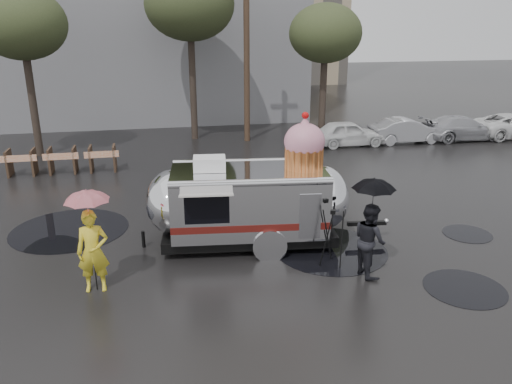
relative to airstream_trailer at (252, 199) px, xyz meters
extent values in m
plane|color=black|center=(-0.38, -2.09, -1.25)|extent=(120.00, 120.00, 0.00)
cylinder|color=black|center=(1.92, -0.84, -1.25)|extent=(2.91, 2.91, 0.01)
cylinder|color=black|center=(6.01, -0.64, -1.25)|extent=(1.33, 1.33, 0.01)
cylinder|color=black|center=(-4.90, 1.92, -1.25)|extent=(3.26, 3.26, 0.01)
cylinder|color=black|center=(0.01, 3.01, -1.25)|extent=(3.47, 3.47, 0.01)
cylinder|color=black|center=(4.16, -3.32, -1.25)|extent=(1.78, 1.78, 0.01)
cube|color=slate|center=(-4.38, 21.91, 5.25)|extent=(22.00, 12.00, 13.00)
cylinder|color=#473323|center=(2.12, 11.91, 3.25)|extent=(0.28, 0.28, 9.00)
cylinder|color=#382D26|center=(-7.38, 10.91, 1.67)|extent=(0.32, 0.32, 5.85)
ellipsoid|color=#2C371B|center=(-7.38, 10.91, 4.27)|extent=(3.64, 3.64, 2.86)
cylinder|color=#382D26|center=(-0.38, 12.91, 2.12)|extent=(0.32, 0.32, 6.75)
ellipsoid|color=#2C371B|center=(-0.38, 12.91, 5.12)|extent=(4.20, 4.20, 3.30)
cylinder|color=#382D26|center=(5.62, 10.91, 1.45)|extent=(0.32, 0.32, 5.40)
ellipsoid|color=#2C371B|center=(5.62, 10.91, 3.85)|extent=(3.36, 3.36, 2.64)
cube|color=#473323|center=(-7.88, 7.91, -0.75)|extent=(0.08, 0.80, 1.00)
cube|color=#473323|center=(-6.98, 7.91, -0.75)|extent=(0.08, 0.80, 1.00)
cube|color=#E5590C|center=(-7.43, 7.53, -0.50)|extent=(1.30, 0.04, 0.25)
cube|color=#473323|center=(-6.38, 7.91, -0.75)|extent=(0.08, 0.80, 1.00)
cube|color=#473323|center=(-5.48, 7.91, -0.75)|extent=(0.08, 0.80, 1.00)
cube|color=#E5590C|center=(-5.93, 7.53, -0.50)|extent=(1.30, 0.04, 0.25)
cube|color=#473323|center=(-4.88, 7.91, -0.75)|extent=(0.08, 0.80, 1.00)
cube|color=#473323|center=(-3.98, 7.91, -0.75)|extent=(0.08, 0.80, 1.00)
cube|color=#E5590C|center=(-4.43, 7.53, -0.50)|extent=(1.30, 0.04, 0.25)
imported|color=silver|center=(6.62, 9.91, -0.55)|extent=(4.00, 1.80, 1.40)
imported|color=#B2B2B7|center=(9.62, 9.91, -0.55)|extent=(4.00, 1.80, 1.40)
imported|color=#B2B2B7|center=(12.62, 9.91, -0.53)|extent=(4.20, 1.80, 1.44)
cube|color=silver|center=(-0.08, 0.01, 0.00)|extent=(4.12, 2.47, 1.60)
ellipsoid|color=silver|center=(1.87, -0.20, 0.00)|extent=(1.56, 2.19, 1.60)
ellipsoid|color=silver|center=(-2.03, 0.23, 0.00)|extent=(1.56, 2.19, 1.60)
cube|color=black|center=(-0.08, 0.01, -0.94)|extent=(4.63, 2.27, 0.27)
cylinder|color=black|center=(0.26, -0.95, -0.94)|extent=(0.64, 0.26, 0.62)
cylinder|color=black|center=(0.46, 0.88, -0.94)|extent=(0.64, 0.26, 0.62)
cylinder|color=silver|center=(0.25, -1.07, -0.89)|extent=(0.86, 0.18, 0.86)
cube|color=black|center=(3.11, -0.34, -0.80)|extent=(1.07, 0.23, 0.11)
sphere|color=silver|center=(3.64, -0.40, -0.76)|extent=(0.16, 0.16, 0.14)
cylinder|color=black|center=(-2.83, 0.32, -1.03)|extent=(0.10, 0.10, 0.45)
cube|color=#4F120E|center=(-0.20, -1.00, -0.40)|extent=(3.90, 0.47, 0.18)
cube|color=#4F120E|center=(0.03, 1.03, -0.40)|extent=(3.90, 0.47, 0.18)
cube|color=black|center=(-1.26, -0.90, 0.13)|extent=(1.07, 0.15, 0.71)
cube|color=#AEA8A2|center=(-1.28, -1.11, 0.58)|extent=(1.29, 0.58, 0.13)
cube|color=silver|center=(1.22, -1.17, -0.14)|extent=(0.53, 0.09, 1.16)
cube|color=white|center=(-1.06, 0.12, 0.98)|extent=(0.86, 0.66, 0.34)
cylinder|color=#EF8944|center=(1.34, -0.14, 1.07)|extent=(1.02, 1.02, 0.53)
ellipsoid|color=pink|center=(1.34, -0.14, 1.49)|extent=(1.14, 1.14, 0.93)
cone|color=pink|center=(1.34, -0.14, 1.96)|extent=(0.49, 0.49, 0.36)
sphere|color=red|center=(1.34, -0.14, 2.15)|extent=(0.20, 0.20, 0.18)
imported|color=yellow|center=(-3.82, -1.71, -0.32)|extent=(0.68, 0.46, 1.85)
imported|color=pink|center=(-3.82, -1.71, 0.69)|extent=(1.16, 1.16, 0.79)
cylinder|color=black|center=(-3.82, -1.71, -0.43)|extent=(0.02, 0.02, 1.65)
imported|color=black|center=(2.32, -2.24, -0.38)|extent=(0.56, 0.88, 1.74)
imported|color=black|center=(2.32, -2.24, 0.71)|extent=(1.19, 1.19, 0.81)
cylinder|color=black|center=(2.32, -2.24, -0.43)|extent=(0.02, 0.02, 1.65)
cylinder|color=black|center=(1.86, -1.70, -0.58)|extent=(0.15, 0.29, 1.37)
cylinder|color=black|center=(1.61, -1.36, -0.58)|extent=(0.32, 0.06, 1.37)
cylinder|color=black|center=(1.44, -1.75, -0.58)|extent=(0.20, 0.26, 1.37)
cube|color=black|center=(1.64, -1.60, 0.12)|extent=(0.14, 0.13, 0.10)
camera|label=1|loc=(-2.35, -11.95, 4.36)|focal=35.00mm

